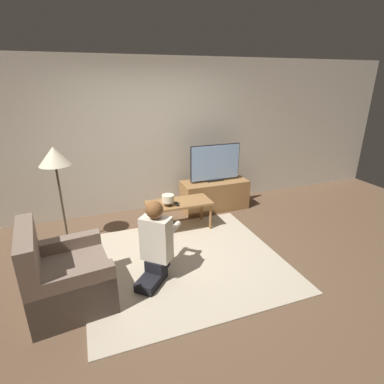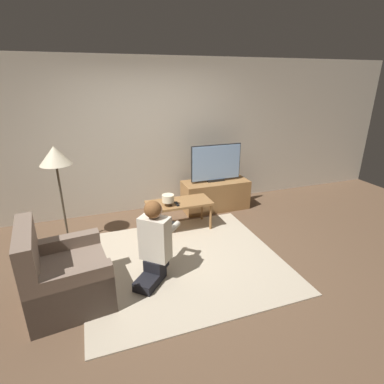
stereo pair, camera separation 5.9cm
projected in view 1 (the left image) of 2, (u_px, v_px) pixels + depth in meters
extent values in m
plane|color=brown|center=(184.00, 262.00, 3.91)|extent=(10.00, 10.00, 0.00)
cube|color=beige|center=(147.00, 137.00, 5.14)|extent=(10.00, 0.06, 2.60)
cube|color=#BCAD93|center=(184.00, 261.00, 3.91)|extent=(2.48, 2.26, 0.02)
cube|color=olive|center=(214.00, 195.00, 5.45)|extent=(1.19, 0.49, 0.53)
cube|color=black|center=(215.00, 180.00, 5.35)|extent=(0.31, 0.08, 0.04)
cube|color=black|center=(215.00, 162.00, 5.24)|extent=(0.92, 0.03, 0.63)
cube|color=#8CB2E0|center=(215.00, 163.00, 5.23)|extent=(0.89, 0.04, 0.60)
cube|color=olive|center=(179.00, 203.00, 4.61)|extent=(0.99, 0.45, 0.04)
cylinder|color=olive|center=(153.00, 226.00, 4.39)|extent=(0.04, 0.04, 0.43)
cylinder|color=olive|center=(210.00, 217.00, 4.68)|extent=(0.04, 0.04, 0.43)
cylinder|color=olive|center=(148.00, 216.00, 4.71)|extent=(0.04, 0.04, 0.43)
cylinder|color=olive|center=(202.00, 208.00, 5.01)|extent=(0.04, 0.04, 0.43)
cylinder|color=#4C4233|center=(68.00, 241.00, 4.38)|extent=(0.28, 0.28, 0.03)
cylinder|color=#4C4233|center=(61.00, 198.00, 4.13)|extent=(0.03, 0.03, 1.35)
cone|color=beige|center=(54.00, 156.00, 3.92)|extent=(0.41, 0.41, 0.25)
cube|color=#7A6656|center=(71.00, 284.00, 3.16)|extent=(0.90, 0.95, 0.44)
cube|color=#7A6656|center=(28.00, 254.00, 2.85)|extent=(0.26, 0.87, 0.48)
cube|color=#7A6656|center=(74.00, 299.00, 2.83)|extent=(0.81, 0.24, 0.58)
cube|color=#7A6656|center=(66.00, 261.00, 3.43)|extent=(0.81, 0.24, 0.58)
cube|color=black|center=(152.00, 280.00, 3.45)|extent=(0.44, 0.46, 0.11)
cube|color=black|center=(158.00, 263.00, 3.54)|extent=(0.32, 0.33, 0.14)
cube|color=beige|center=(156.00, 239.00, 3.43)|extent=(0.39, 0.38, 0.53)
sphere|color=tan|center=(155.00, 210.00, 3.30)|extent=(0.19, 0.19, 0.19)
sphere|color=brown|center=(154.00, 210.00, 3.28)|extent=(0.20, 0.20, 0.20)
cube|color=black|center=(170.00, 223.00, 3.74)|extent=(0.12, 0.12, 0.04)
cylinder|color=beige|center=(174.00, 229.00, 3.60)|extent=(0.25, 0.27, 0.07)
cylinder|color=beige|center=(158.00, 226.00, 3.67)|extent=(0.25, 0.27, 0.07)
cylinder|color=#4C3823|center=(168.00, 204.00, 4.47)|extent=(0.10, 0.10, 0.06)
cylinder|color=beige|center=(168.00, 198.00, 4.44)|extent=(0.18, 0.18, 0.11)
cube|color=black|center=(177.00, 204.00, 4.51)|extent=(0.04, 0.15, 0.02)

